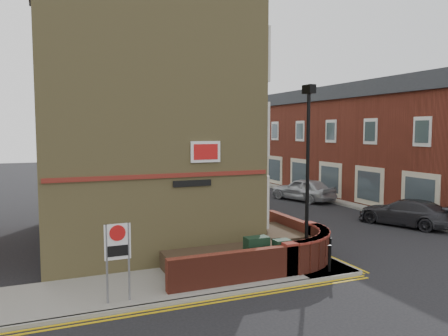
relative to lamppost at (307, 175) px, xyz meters
The scene contains 27 objects.
ground 3.90m from the lamppost, 143.13° to the right, with size 120.00×120.00×0.00m, color black.
pavement_corner 6.07m from the lamppost, behind, with size 13.00×3.00×0.12m, color gray.
pavement_main 15.17m from the lamppost, 88.45° to the left, with size 2.00×32.00×0.12m, color gray.
pavement_far 16.73m from the lamppost, 45.99° to the left, with size 4.00×40.00×0.12m, color gray.
kerb_side 6.18m from the lamppost, 166.76° to the right, with size 13.00×0.15×0.12m, color gray.
kerb_main_near 15.22m from the lamppost, 84.60° to the left, with size 0.15×32.00×0.12m, color gray.
kerb_main_far 15.44m from the lamppost, 51.46° to the left, with size 0.15×40.00×0.12m, color gray.
yellow_lines_side 6.27m from the lamppost, 164.13° to the right, with size 13.00×0.28×0.01m, color gold.
yellow_lines_main 15.26m from the lamppost, 83.64° to the left, with size 0.28×32.00×0.01m, color gold.
corner_building 8.62m from the lamppost, 123.16° to the left, with size 8.95×10.40×13.60m.
garden_wall 3.93m from the lamppost, 140.91° to the left, with size 6.80×6.00×1.20m, color maroon, non-canonical shape.
lamppost is the anchor object (origin of this frame).
utility_cabinet_large 3.24m from the lamppost, behind, with size 0.80×0.45×1.20m, color black.
utility_cabinet_small 2.90m from the lamppost, 169.70° to the right, with size 0.55×0.40×1.10m, color black.
bollard_near 2.91m from the lamppost, 63.43° to the right, with size 0.11×0.11×0.90m, color black.
bollard_far 2.95m from the lamppost, ahead, with size 0.11×0.11×0.90m, color black.
zone_sign 6.85m from the lamppost, behind, with size 0.72×0.07×2.20m.
far_terrace 20.41m from the lamppost, 50.77° to the left, with size 5.40×30.40×8.00m.
far_terrace_cream 39.00m from the lamppost, 70.68° to the left, with size 5.40×12.40×8.00m.
tree_near 12.92m from the lamppost, 88.22° to the left, with size 3.64×3.65×6.70m.
tree_mid 20.93m from the lamppost, 88.90° to the left, with size 4.03×4.03×7.42m.
tree_far 28.89m from the lamppost, 89.21° to the left, with size 3.81×3.81×7.00m.
traffic_light_assembly 23.82m from the lamppost, 88.07° to the left, with size 0.20×0.16×4.20m.
silver_car_near 14.06m from the lamppost, 80.52° to the left, with size 1.58×4.54×1.50m, color #B1B5BA.
red_car_main 17.48m from the lamppost, 82.34° to the left, with size 2.26×4.89×1.36m, color maroon.
grey_car_far 9.92m from the lamppost, 25.24° to the left, with size 1.91×4.71×1.37m, color #2D2E32.
silver_car_far 15.39m from the lamppost, 57.49° to the left, with size 1.87×4.65×1.58m, color #A8AAAF.
Camera 1 is at (-6.83, -11.51, 4.89)m, focal length 35.00 mm.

